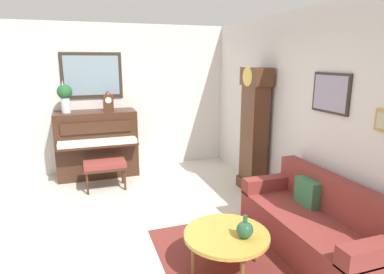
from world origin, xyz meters
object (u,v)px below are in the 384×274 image
object	(u,v)px
piano_bench	(105,166)
green_jug	(245,230)
couch	(316,225)
flower_vase	(65,95)
piano	(97,144)
mantel_clock	(108,101)
coffee_table	(227,236)
grandfather_clock	(254,133)

from	to	relation	value
piano_bench	green_jug	xyz separation A→B (m)	(2.79, 1.14, 0.09)
couch	flower_vase	size ratio (longest dim) A/B	3.28
piano	green_jug	bearing A→B (deg)	18.90
mantel_clock	green_jug	size ratio (longest dim) A/B	1.58
coffee_table	flower_vase	size ratio (longest dim) A/B	1.52
flower_vase	piano_bench	bearing A→B (deg)	36.83
grandfather_clock	couch	bearing A→B (deg)	-6.61
piano	green_jug	xyz separation A→B (m)	(3.54, 1.21, -0.12)
couch	green_jug	xyz separation A→B (m)	(0.13, -0.98, 0.18)
grandfather_clock	mantel_clock	size ratio (longest dim) A/B	5.34
couch	mantel_clock	world-z (taller)	mantel_clock
green_jug	piano	bearing A→B (deg)	-161.10
grandfather_clock	coffee_table	world-z (taller)	grandfather_clock
grandfather_clock	mantel_clock	world-z (taller)	grandfather_clock
coffee_table	piano	bearing A→B (deg)	-162.45
green_jug	couch	bearing A→B (deg)	97.63
piano	grandfather_clock	size ratio (longest dim) A/B	0.71
piano	flower_vase	world-z (taller)	flower_vase
flower_vase	green_jug	bearing A→B (deg)	25.65
piano	grandfather_clock	bearing A→B (deg)	57.21
grandfather_clock	piano_bench	bearing A→B (deg)	-108.97
green_jug	piano_bench	bearing A→B (deg)	-157.78
piano_bench	mantel_clock	xyz separation A→B (m)	(-0.74, 0.17, 0.99)
flower_vase	green_jug	distance (m)	4.06
grandfather_clock	coffee_table	xyz separation A→B (m)	(1.86, -1.33, -0.58)
piano	mantel_clock	world-z (taller)	mantel_clock
piano_bench	grandfather_clock	size ratio (longest dim) A/B	0.34
mantel_clock	coffee_table	bearing A→B (deg)	13.76
grandfather_clock	flower_vase	xyz separation A→B (m)	(-1.55, -2.89, 0.57)
piano	green_jug	size ratio (longest dim) A/B	6.00
piano	piano_bench	xyz separation A→B (m)	(0.75, 0.07, -0.21)
piano	piano_bench	distance (m)	0.78
mantel_clock	couch	bearing A→B (deg)	29.72
coffee_table	mantel_clock	world-z (taller)	mantel_clock
coffee_table	flower_vase	distance (m)	3.92
grandfather_clock	coffee_table	bearing A→B (deg)	-35.53
flower_vase	mantel_clock	bearing A→B (deg)	89.96
couch	coffee_table	size ratio (longest dim) A/B	2.16
couch	flower_vase	xyz separation A→B (m)	(-3.41, -2.68, 1.22)
grandfather_clock	couch	xyz separation A→B (m)	(1.86, -0.22, -0.65)
flower_vase	green_jug	xyz separation A→B (m)	(3.54, 1.70, -1.04)
grandfather_clock	couch	world-z (taller)	grandfather_clock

